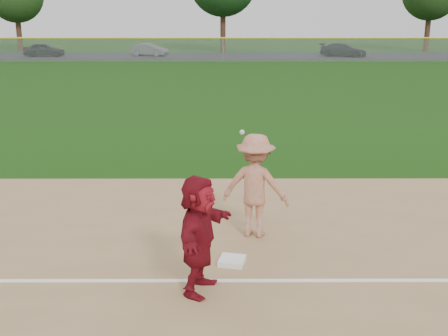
{
  "coord_description": "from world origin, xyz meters",
  "views": [
    {
      "loc": [
        -0.02,
        -9.16,
        4.31
      ],
      "look_at": [
        0.0,
        1.5,
        1.3
      ],
      "focal_mm": 45.0,
      "sensor_mm": 36.0,
      "label": 1
    }
  ],
  "objects_px": {
    "car_left": "(44,50)",
    "car_right": "(343,50)",
    "base_runner": "(199,235)",
    "car_mid": "(149,50)",
    "first_base": "(232,261)"
  },
  "relations": [
    {
      "from": "car_left",
      "to": "first_base",
      "type": "bearing_deg",
      "value": -164.23
    },
    {
      "from": "base_runner",
      "to": "car_mid",
      "type": "bearing_deg",
      "value": 25.57
    },
    {
      "from": "car_right",
      "to": "first_base",
      "type": "bearing_deg",
      "value": -171.62
    },
    {
      "from": "car_left",
      "to": "car_right",
      "type": "bearing_deg",
      "value": -95.18
    },
    {
      "from": "car_left",
      "to": "car_right",
      "type": "distance_m",
      "value": 28.54
    },
    {
      "from": "first_base",
      "to": "base_runner",
      "type": "bearing_deg",
      "value": -118.25
    },
    {
      "from": "base_runner",
      "to": "first_base",
      "type": "bearing_deg",
      "value": -10.77
    },
    {
      "from": "car_mid",
      "to": "car_right",
      "type": "distance_m",
      "value": 18.63
    },
    {
      "from": "first_base",
      "to": "car_mid",
      "type": "distance_m",
      "value": 46.95
    },
    {
      "from": "car_left",
      "to": "car_right",
      "type": "relative_size",
      "value": 0.87
    },
    {
      "from": "first_base",
      "to": "car_left",
      "type": "bearing_deg",
      "value": 110.68
    },
    {
      "from": "base_runner",
      "to": "car_left",
      "type": "xyz_separation_m",
      "value": [
        -16.68,
        46.56,
        -0.32
      ]
    },
    {
      "from": "base_runner",
      "to": "car_left",
      "type": "relative_size",
      "value": 0.5
    },
    {
      "from": "base_runner",
      "to": "car_mid",
      "type": "relative_size",
      "value": 0.53
    },
    {
      "from": "first_base",
      "to": "car_right",
      "type": "xyz_separation_m",
      "value": [
        11.34,
        45.45,
        0.58
      ]
    }
  ]
}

